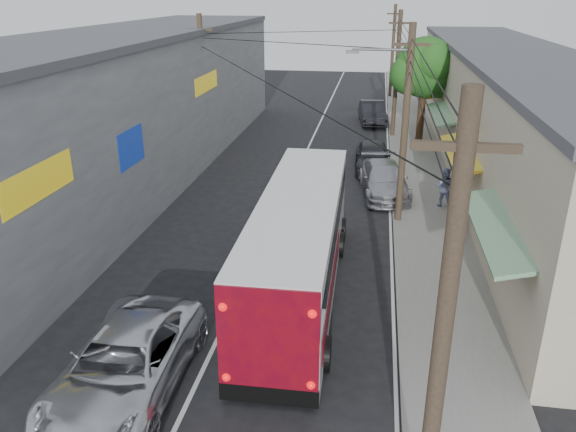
% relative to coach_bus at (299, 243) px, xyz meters
% --- Properties ---
extents(ground, '(120.00, 120.00, 0.00)m').
position_rel_coach_bus_xyz_m(ground, '(-1.88, -6.60, -1.69)').
color(ground, black).
rests_on(ground, ground).
extents(sidewalk, '(3.00, 80.00, 0.12)m').
position_rel_coach_bus_xyz_m(sidewalk, '(4.62, 13.40, -1.63)').
color(sidewalk, slate).
rests_on(sidewalk, ground).
extents(building_right, '(7.09, 40.00, 6.25)m').
position_rel_coach_bus_xyz_m(building_right, '(9.11, 15.40, 1.46)').
color(building_right, '#B7AB92').
rests_on(building_right, ground).
extents(building_left, '(7.20, 36.00, 7.25)m').
position_rel_coach_bus_xyz_m(building_left, '(-10.38, 11.40, 1.96)').
color(building_left, gray).
rests_on(building_left, ground).
extents(utility_poles, '(11.80, 45.28, 8.00)m').
position_rel_coach_bus_xyz_m(utility_poles, '(1.25, 13.73, 2.44)').
color(utility_poles, '#473828').
rests_on(utility_poles, ground).
extents(street_tree, '(4.40, 4.00, 6.60)m').
position_rel_coach_bus_xyz_m(street_tree, '(4.99, 19.42, 2.99)').
color(street_tree, '#3F2B19').
rests_on(street_tree, ground).
extents(coach_bus, '(2.73, 11.35, 3.26)m').
position_rel_coach_bus_xyz_m(coach_bus, '(0.00, 0.00, 0.00)').
color(coach_bus, silver).
rests_on(coach_bus, ground).
extents(jeepney, '(2.67, 5.72, 1.59)m').
position_rel_coach_bus_xyz_m(jeepney, '(-3.43, -5.60, -0.89)').
color(jeepney, silver).
rests_on(jeepney, ground).
extents(parked_suv, '(2.69, 5.29, 1.47)m').
position_rel_coach_bus_xyz_m(parked_suv, '(2.72, 9.78, -0.95)').
color(parked_suv, '#A2A2AA').
rests_on(parked_suv, ground).
extents(parked_car_mid, '(1.98, 4.59, 1.54)m').
position_rel_coach_bus_xyz_m(parked_car_mid, '(2.12, 13.62, -0.92)').
color(parked_car_mid, '#28282D').
rests_on(parked_car_mid, ground).
extents(parked_car_far, '(2.23, 5.01, 1.60)m').
position_rel_coach_bus_xyz_m(parked_car_far, '(1.92, 25.25, -0.89)').
color(parked_car_far, black).
rests_on(parked_car_far, ground).
extents(pedestrian_near, '(0.71, 0.58, 1.66)m').
position_rel_coach_bus_xyz_m(pedestrian_near, '(5.72, 5.97, -0.74)').
color(pedestrian_near, pink).
rests_on(pedestrian_near, sidewalk).
extents(pedestrian_far, '(0.97, 0.82, 1.77)m').
position_rel_coach_bus_xyz_m(pedestrian_far, '(5.34, 8.30, -0.68)').
color(pedestrian_far, '#8D9CCE').
rests_on(pedestrian_far, sidewalk).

